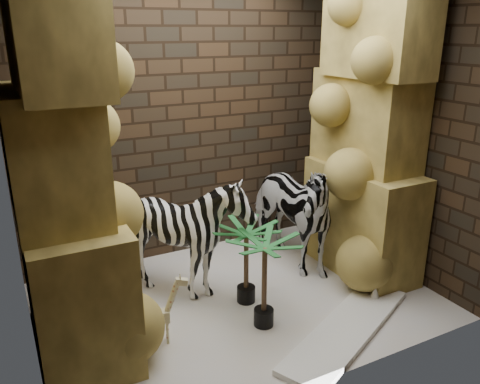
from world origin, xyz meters
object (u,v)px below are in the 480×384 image
zebra_left (187,241)px  palm_front (246,264)px  zebra_right (286,202)px  giraffe_toy (156,309)px  palm_back (264,282)px  surfboard (347,329)px

zebra_left → palm_front: 0.59m
zebra_right → giraffe_toy: 1.82m
giraffe_toy → zebra_left: bearing=68.4°
zebra_left → giraffe_toy: 0.82m
palm_back → surfboard: palm_back is taller
zebra_left → surfboard: 1.61m
zebra_right → giraffe_toy: (-1.63, -0.68, -0.41)m
palm_front → surfboard: palm_front is taller
surfboard → palm_back: bearing=118.8°
surfboard → palm_front: bearing=97.5°
zebra_right → palm_front: bearing=-152.5°
giraffe_toy → palm_front: (0.92, 0.22, 0.08)m
giraffe_toy → palm_back: bearing=6.7°
giraffe_toy → surfboard: giraffe_toy is taller
zebra_left → surfboard: size_ratio=0.73×
zebra_right → giraffe_toy: bearing=-163.0°
palm_back → zebra_left: bearing=115.8°
zebra_left → palm_front: zebra_left is taller
zebra_right → zebra_left: zebra_right is taller
zebra_right → zebra_left: bearing=178.6°
palm_front → zebra_left: bearing=138.0°
zebra_left → surfboard: bearing=-46.3°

